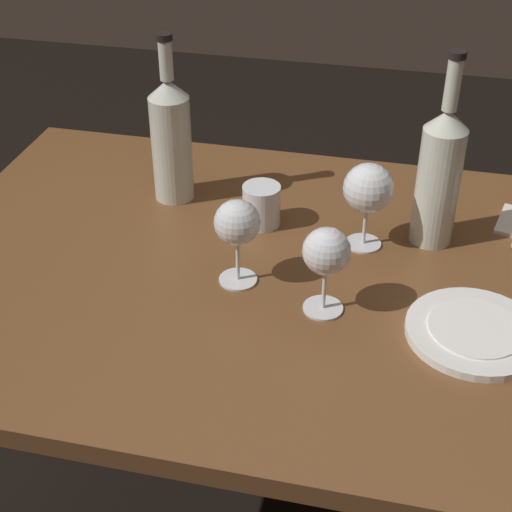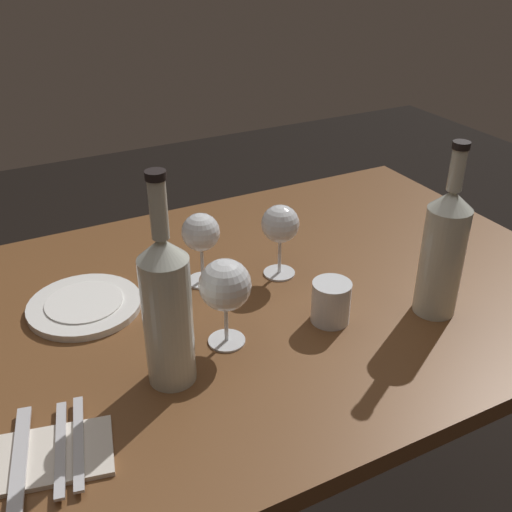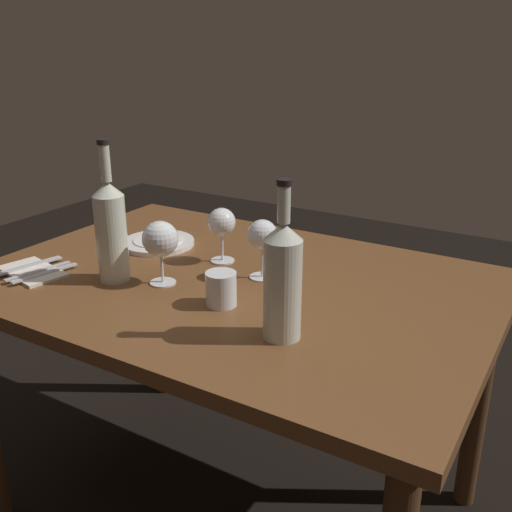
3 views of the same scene
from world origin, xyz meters
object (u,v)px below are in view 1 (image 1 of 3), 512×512
(wine_glass_left, at_px, (237,225))
(wine_bottle, at_px, (171,137))
(dinner_plate, at_px, (475,332))
(wine_bottle_second, at_px, (439,174))
(wine_glass_centre, at_px, (368,190))
(water_tumbler, at_px, (261,207))
(wine_glass_right, at_px, (326,254))

(wine_glass_left, distance_m, wine_bottle, 0.32)
(dinner_plate, bearing_deg, wine_glass_left, 171.52)
(wine_glass_left, xyz_separation_m, wine_bottle_second, (0.31, 0.21, 0.02))
(wine_glass_centre, relative_size, water_tumbler, 2.03)
(wine_bottle, relative_size, dinner_plate, 1.55)
(wine_glass_right, xyz_separation_m, wine_glass_centre, (0.04, 0.21, 0.01))
(wine_bottle, xyz_separation_m, dinner_plate, (0.59, -0.31, -0.12))
(wine_bottle_second, xyz_separation_m, dinner_plate, (0.08, -0.26, -0.13))
(wine_glass_right, relative_size, wine_bottle, 0.46)
(water_tumbler, bearing_deg, wine_glass_centre, -8.35)
(wine_glass_centre, bearing_deg, dinner_plate, -47.96)
(dinner_plate, bearing_deg, water_tumbler, 147.91)
(dinner_plate, bearing_deg, wine_bottle, 152.16)
(wine_glass_left, bearing_deg, wine_bottle, 127.69)
(wine_glass_left, distance_m, water_tumbler, 0.20)
(wine_glass_left, bearing_deg, wine_bottle_second, 33.13)
(wine_glass_left, distance_m, dinner_plate, 0.41)
(wine_glass_right, bearing_deg, water_tumbler, 123.53)
(wine_glass_left, relative_size, dinner_plate, 0.73)
(wine_glass_left, xyz_separation_m, water_tumbler, (-0.00, 0.19, -0.08))
(wine_glass_left, xyz_separation_m, dinner_plate, (0.39, -0.06, -0.11))
(wine_bottle_second, bearing_deg, wine_glass_left, -146.87)
(wine_glass_left, bearing_deg, water_tumbler, 90.44)
(dinner_plate, bearing_deg, wine_glass_centre, 132.04)
(wine_glass_centre, distance_m, dinner_plate, 0.31)
(wine_glass_centre, distance_m, wine_bottle, 0.40)
(wine_bottle_second, xyz_separation_m, water_tumbler, (-0.32, -0.02, -0.10))
(wine_glass_right, xyz_separation_m, wine_bottle, (-0.35, 0.30, 0.02))
(wine_bottle, bearing_deg, wine_bottle_second, -5.27)
(wine_bottle_second, bearing_deg, wine_bottle, 174.73)
(wine_bottle_second, bearing_deg, dinner_plate, -73.30)
(wine_glass_left, height_order, wine_bottle, wine_bottle)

